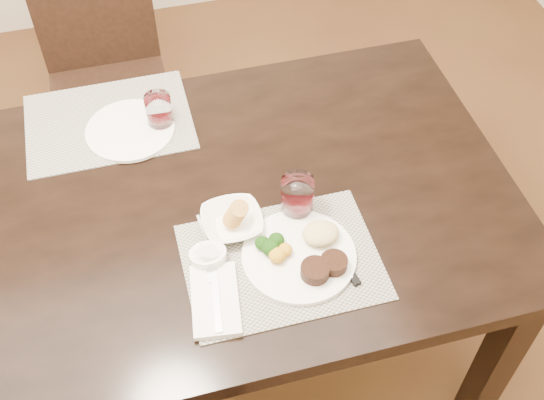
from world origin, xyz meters
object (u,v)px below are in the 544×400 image
object	(u,v)px
steak_knife	(345,262)
wine_glass_near	(297,198)
chair_far	(105,68)
cracker_bowl	(232,221)
dinner_plate	(305,253)
far_plate	(130,130)

from	to	relation	value
steak_knife	wine_glass_near	world-z (taller)	wine_glass_near
chair_far	cracker_bowl	bearing A→B (deg)	-76.20
chair_far	wine_glass_near	xyz separation A→B (m)	(0.42, -1.02, 0.30)
chair_far	dinner_plate	size ratio (longest dim) A/B	3.30
chair_far	dinner_plate	world-z (taller)	chair_far
dinner_plate	wine_glass_near	size ratio (longest dim) A/B	2.45
steak_knife	wine_glass_near	size ratio (longest dim) A/B	1.87
cracker_bowl	far_plate	size ratio (longest dim) A/B	0.61
dinner_plate	wine_glass_near	world-z (taller)	wine_glass_near
cracker_bowl	far_plate	xyz separation A→B (m)	(-0.20, 0.40, -0.01)
steak_knife	dinner_plate	bearing A→B (deg)	142.53
dinner_plate	far_plate	xyz separation A→B (m)	(-0.35, 0.54, -0.01)
chair_far	dinner_plate	xyz separation A→B (m)	(0.40, -1.16, 0.27)
cracker_bowl	wine_glass_near	size ratio (longest dim) A/B	1.35
cracker_bowl	far_plate	world-z (taller)	cracker_bowl
chair_far	far_plate	bearing A→B (deg)	-85.33
dinner_plate	cracker_bowl	world-z (taller)	cracker_bowl
chair_far	steak_knife	bearing A→B (deg)	-68.05
dinner_plate	wine_glass_near	bearing A→B (deg)	90.71
chair_far	wine_glass_near	distance (m)	1.14
steak_knife	cracker_bowl	world-z (taller)	cracker_bowl
steak_knife	wine_glass_near	xyz separation A→B (m)	(-0.06, 0.19, 0.05)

